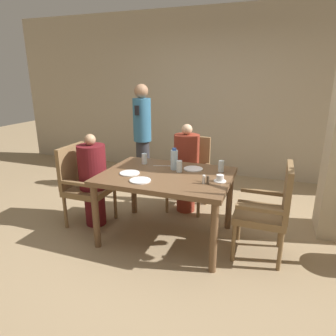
# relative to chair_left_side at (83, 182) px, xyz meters

# --- Properties ---
(ground_plane) EXTENTS (16.00, 16.00, 0.00)m
(ground_plane) POSITION_rel_chair_left_side_xyz_m (1.05, 0.00, -0.52)
(ground_plane) COLOR #9E8460
(wall_back) EXTENTS (8.00, 0.06, 2.80)m
(wall_back) POSITION_rel_chair_left_side_xyz_m (1.05, 2.46, 0.88)
(wall_back) COLOR tan
(wall_back) RESTS_ON ground_plane
(dining_table) EXTENTS (1.34, 0.99, 0.74)m
(dining_table) POSITION_rel_chair_left_side_xyz_m (1.05, 0.00, 0.13)
(dining_table) COLOR brown
(dining_table) RESTS_ON ground_plane
(chair_left_side) EXTENTS (0.49, 0.48, 0.95)m
(chair_left_side) POSITION_rel_chair_left_side_xyz_m (0.00, 0.00, 0.00)
(chair_left_side) COLOR brown
(chair_left_side) RESTS_ON ground_plane
(diner_in_left_chair) EXTENTS (0.32, 0.32, 1.10)m
(diner_in_left_chair) POSITION_rel_chair_left_side_xyz_m (0.14, 0.00, 0.05)
(diner_in_left_chair) COLOR #5B1419
(diner_in_left_chair) RESTS_ON ground_plane
(chair_far_side) EXTENTS (0.48, 0.49, 0.95)m
(chair_far_side) POSITION_rel_chair_left_side_xyz_m (1.05, 0.88, 0.00)
(chair_far_side) COLOR brown
(chair_far_side) RESTS_ON ground_plane
(diner_in_far_chair) EXTENTS (0.32, 0.32, 1.15)m
(diner_in_far_chair) POSITION_rel_chair_left_side_xyz_m (1.05, 0.74, 0.07)
(diner_in_far_chair) COLOR maroon
(diner_in_far_chair) RESTS_ON ground_plane
(chair_right_side) EXTENTS (0.49, 0.48, 0.95)m
(chair_right_side) POSITION_rel_chair_left_side_xyz_m (2.10, 0.00, 0.00)
(chair_right_side) COLOR brown
(chair_right_side) RESTS_ON ground_plane
(standing_host) EXTENTS (0.27, 0.31, 1.60)m
(standing_host) POSITION_rel_chair_left_side_xyz_m (0.16, 1.35, 0.34)
(standing_host) COLOR #2D2D33
(standing_host) RESTS_ON ground_plane
(plate_main_left) EXTENTS (0.21, 0.21, 0.01)m
(plate_main_left) POSITION_rel_chair_left_side_xyz_m (0.69, -0.13, 0.23)
(plate_main_left) COLOR white
(plate_main_left) RESTS_ON dining_table
(plate_main_right) EXTENTS (0.21, 0.21, 0.01)m
(plate_main_right) POSITION_rel_chair_left_side_xyz_m (1.27, 0.25, 0.23)
(plate_main_right) COLOR white
(plate_main_right) RESTS_ON dining_table
(plate_dessert_center) EXTENTS (0.21, 0.21, 0.01)m
(plate_dessert_center) POSITION_rel_chair_left_side_xyz_m (0.89, -0.29, 0.23)
(plate_dessert_center) COLOR white
(plate_dessert_center) RESTS_ON dining_table
(teacup_with_saucer) EXTENTS (0.12, 0.12, 0.07)m
(teacup_with_saucer) POSITION_rel_chair_left_side_xyz_m (1.62, -0.04, 0.25)
(teacup_with_saucer) COLOR white
(teacup_with_saucer) RESTS_ON dining_table
(water_bottle) EXTENTS (0.08, 0.08, 0.24)m
(water_bottle) POSITION_rel_chair_left_side_xyz_m (1.08, 0.17, 0.33)
(water_bottle) COLOR silver
(water_bottle) RESTS_ON dining_table
(glass_tall_near) EXTENTS (0.06, 0.06, 0.12)m
(glass_tall_near) POSITION_rel_chair_left_side_xyz_m (0.68, 0.26, 0.28)
(glass_tall_near) COLOR silver
(glass_tall_near) RESTS_ON dining_table
(glass_tall_mid) EXTENTS (0.06, 0.06, 0.12)m
(glass_tall_mid) POSITION_rel_chair_left_side_xyz_m (1.16, 0.11, 0.28)
(glass_tall_mid) COLOR silver
(glass_tall_mid) RESTS_ON dining_table
(glass_tall_far) EXTENTS (0.06, 0.06, 0.12)m
(glass_tall_far) POSITION_rel_chair_left_side_xyz_m (1.57, 0.27, 0.28)
(glass_tall_far) COLOR silver
(glass_tall_far) RESTS_ON dining_table
(salt_shaker) EXTENTS (0.03, 0.03, 0.09)m
(salt_shaker) POSITION_rel_chair_left_side_xyz_m (1.49, -0.15, 0.26)
(salt_shaker) COLOR white
(salt_shaker) RESTS_ON dining_table
(pepper_shaker) EXTENTS (0.03, 0.03, 0.08)m
(pepper_shaker) POSITION_rel_chair_left_side_xyz_m (1.53, -0.15, 0.26)
(pepper_shaker) COLOR #4C3D2D
(pepper_shaker) RESTS_ON dining_table
(fork_beside_plate) EXTENTS (0.20, 0.07, 0.00)m
(fork_beside_plate) POSITION_rel_chair_left_side_xyz_m (0.93, 0.26, 0.22)
(fork_beside_plate) COLOR silver
(fork_beside_plate) RESTS_ON dining_table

